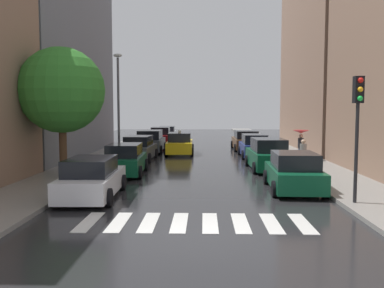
{
  "coord_description": "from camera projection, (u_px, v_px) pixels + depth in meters",
  "views": [
    {
      "loc": [
        0.25,
        -10.33,
        3.32
      ],
      "look_at": [
        -0.45,
        14.57,
        1.25
      ],
      "focal_mm": 38.56,
      "sensor_mm": 36.0,
      "label": 1
    }
  ],
  "objects": [
    {
      "name": "pedestrian_foreground",
      "position": [
        303.0,
        154.0,
        21.8
      ],
      "size": [
        0.36,
        0.36,
        1.62
      ],
      "rotation": [
        0.0,
        0.0,
        5.88
      ],
      "color": "brown",
      "rests_on": "sidewalk_right"
    },
    {
      "name": "parked_car_right_nearest",
      "position": [
        294.0,
        173.0,
        16.9
      ],
      "size": [
        2.22,
        4.29,
        1.59
      ],
      "rotation": [
        0.0,
        0.0,
        1.54
      ],
      "color": "#0C4C2D",
      "rests_on": "ground"
    },
    {
      "name": "street_tree_left",
      "position": [
        62.0,
        90.0,
        19.53
      ],
      "size": [
        4.07,
        4.07,
        6.14
      ],
      "color": "#513823",
      "rests_on": "sidewalk_left"
    },
    {
      "name": "parked_car_right_third",
      "position": [
        254.0,
        147.0,
        28.75
      ],
      "size": [
        1.98,
        4.43,
        1.63
      ],
      "rotation": [
        0.0,
        0.0,
        1.57
      ],
      "color": "navy",
      "rests_on": "ground"
    },
    {
      "name": "parked_car_left_second",
      "position": [
        125.0,
        160.0,
        21.13
      ],
      "size": [
        2.14,
        4.26,
        1.59
      ],
      "rotation": [
        0.0,
        0.0,
        1.61
      ],
      "color": "#0C4C2D",
      "rests_on": "ground"
    },
    {
      "name": "parked_car_right_fourth",
      "position": [
        246.0,
        141.0,
        34.03
      ],
      "size": [
        2.23,
        4.81,
        1.62
      ],
      "rotation": [
        0.0,
        0.0,
        1.59
      ],
      "color": "brown",
      "rests_on": "ground"
    },
    {
      "name": "taxi_midroad",
      "position": [
        180.0,
        144.0,
        30.9
      ],
      "size": [
        2.13,
        4.46,
        1.81
      ],
      "rotation": [
        0.0,
        0.0,
        1.59
      ],
      "color": "yellow",
      "rests_on": "ground"
    },
    {
      "name": "ground_plane",
      "position": [
        200.0,
        150.0,
        34.48
      ],
      "size": [
        28.0,
        72.0,
        0.04
      ],
      "primitive_type": "cube",
      "color": "#252527"
    },
    {
      "name": "parked_car_left_third",
      "position": [
        139.0,
        149.0,
        27.17
      ],
      "size": [
        2.12,
        4.24,
        1.62
      ],
      "rotation": [
        0.0,
        0.0,
        1.53
      ],
      "color": "#474C51",
      "rests_on": "ground"
    },
    {
      "name": "building_left_mid",
      "position": [
        45.0,
        59.0,
        29.19
      ],
      "size": [
        6.0,
        16.49,
        13.88
      ],
      "primitive_type": "cube",
      "color": "slate",
      "rests_on": "ground"
    },
    {
      "name": "traffic_light_right_corner",
      "position": [
        358.0,
        111.0,
        13.86
      ],
      "size": [
        0.3,
        0.42,
        4.3
      ],
      "color": "black",
      "rests_on": "sidewalk_right"
    },
    {
      "name": "parked_car_left_fifth",
      "position": [
        161.0,
        137.0,
        38.99
      ],
      "size": [
        2.12,
        4.07,
        1.7
      ],
      "rotation": [
        0.0,
        0.0,
        1.59
      ],
      "color": "maroon",
      "rests_on": "ground"
    },
    {
      "name": "sidewalk_left",
      "position": [
        123.0,
        148.0,
        34.66
      ],
      "size": [
        3.0,
        72.0,
        0.15
      ],
      "primitive_type": "cube",
      "color": "gray",
      "rests_on": "ground"
    },
    {
      "name": "crosswalk_stripes",
      "position": [
        195.0,
        223.0,
        12.14
      ],
      "size": [
        6.75,
        2.2,
        0.01
      ],
      "color": "silver",
      "rests_on": "ground"
    },
    {
      "name": "lamp_post_left",
      "position": [
        118.0,
        97.0,
        28.0
      ],
      "size": [
        0.6,
        0.28,
        6.96
      ],
      "color": "#595B60",
      "rests_on": "sidewalk_left"
    },
    {
      "name": "pedestrian_near_tree",
      "position": [
        301.0,
        138.0,
        26.04
      ],
      "size": [
        1.02,
        1.02,
        1.89
      ],
      "rotation": [
        0.0,
        0.0,
        4.5
      ],
      "color": "navy",
      "rests_on": "sidewalk_right"
    },
    {
      "name": "sidewalk_right",
      "position": [
        278.0,
        149.0,
        34.29
      ],
      "size": [
        3.0,
        72.0,
        0.15
      ],
      "primitive_type": "cube",
      "color": "gray",
      "rests_on": "ground"
    },
    {
      "name": "parked_car_left_fourth",
      "position": [
        150.0,
        142.0,
        32.49
      ],
      "size": [
        2.15,
        4.74,
        1.72
      ],
      "rotation": [
        0.0,
        0.0,
        1.57
      ],
      "color": "#474C51",
      "rests_on": "ground"
    },
    {
      "name": "parked_car_left_sixth",
      "position": [
        167.0,
        133.0,
        45.29
      ],
      "size": [
        2.16,
        4.62,
        1.53
      ],
      "rotation": [
        0.0,
        0.0,
        1.59
      ],
      "color": "#B2B7BF",
      "rests_on": "ground"
    },
    {
      "name": "parked_car_left_nearest",
      "position": [
        92.0,
        179.0,
        15.51
      ],
      "size": [
        2.13,
        4.56,
        1.54
      ],
      "rotation": [
        0.0,
        0.0,
        1.6
      ],
      "color": "silver",
      "rests_on": "ground"
    },
    {
      "name": "parked_car_right_second",
      "position": [
        268.0,
        155.0,
        22.74
      ],
      "size": [
        2.17,
        4.65,
        1.76
      ],
      "rotation": [
        0.0,
        0.0,
        1.6
      ],
      "color": "#0C4C2D",
      "rests_on": "ground"
    }
  ]
}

